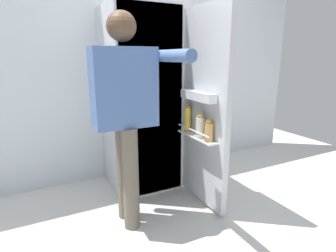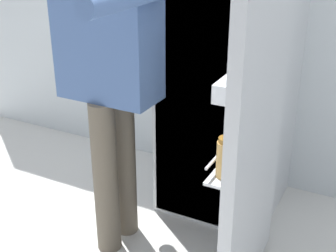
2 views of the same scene
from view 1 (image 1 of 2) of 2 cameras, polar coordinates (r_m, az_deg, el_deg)
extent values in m
plane|color=silver|center=(2.47, -0.48, -16.60)|extent=(5.91, 5.91, 0.00)
cube|color=silver|center=(2.95, -8.52, 13.32)|extent=(4.40, 0.10, 2.45)
cube|color=silver|center=(2.66, -5.81, 5.35)|extent=(0.62, 0.60, 1.72)
cube|color=white|center=(2.38, -3.24, 4.37)|extent=(0.58, 0.01, 1.68)
cube|color=white|center=(2.41, -3.72, 7.08)|extent=(0.54, 0.09, 0.01)
cube|color=silver|center=(2.28, 7.75, 3.56)|extent=(0.05, 0.62, 1.64)
cube|color=white|center=(2.29, 6.04, -2.25)|extent=(0.09, 0.49, 0.01)
cylinder|color=silver|center=(2.25, 5.20, -0.91)|extent=(0.01, 0.47, 0.01)
cube|color=white|center=(2.22, 6.28, 6.30)|extent=(0.08, 0.41, 0.07)
cylinder|color=gold|center=(2.40, 4.12, 1.32)|extent=(0.06, 0.06, 0.21)
cylinder|color=#BC8419|center=(2.37, 4.17, 4.07)|extent=(0.04, 0.04, 0.02)
cylinder|color=#EDE5CC|center=(2.22, 6.75, -0.39)|extent=(0.07, 0.07, 0.17)
cylinder|color=#B78933|center=(2.20, 6.82, 2.00)|extent=(0.05, 0.05, 0.02)
cylinder|color=tan|center=(2.14, 8.59, -1.33)|extent=(0.07, 0.07, 0.14)
cylinder|color=#996623|center=(2.12, 8.68, 0.80)|extent=(0.06, 0.06, 0.02)
cylinder|color=#665B4C|center=(2.20, -9.15, -9.41)|extent=(0.12, 0.12, 0.78)
cylinder|color=#665B4C|center=(2.06, -7.83, -11.06)|extent=(0.12, 0.12, 0.78)
cube|color=#4C6BA3|center=(1.95, -9.24, 7.94)|extent=(0.45, 0.23, 0.55)
sphere|color=brown|center=(1.95, -9.75, 19.95)|extent=(0.20, 0.20, 0.20)
cylinder|color=#4C6BA3|center=(2.17, -10.95, 7.86)|extent=(0.08, 0.08, 0.52)
cylinder|color=#4C6BA3|center=(1.83, 0.68, 14.52)|extent=(0.09, 0.52, 0.08)
camera|label=2|loc=(1.75, 58.92, 16.35)|focal=49.85mm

